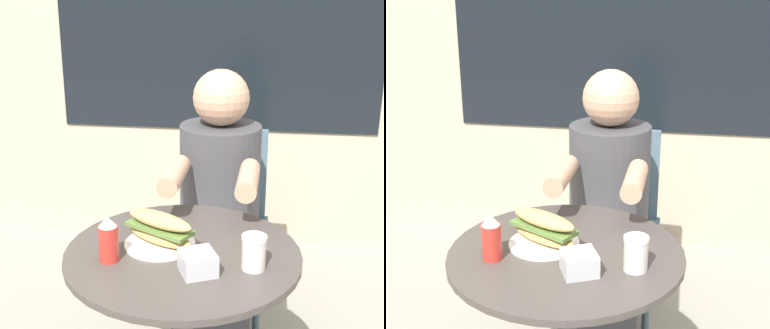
# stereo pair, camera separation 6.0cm
# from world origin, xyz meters

# --- Properties ---
(storefront_wall) EXTENTS (8.00, 0.09, 2.80)m
(storefront_wall) POSITION_xyz_m (-0.00, 1.62, 1.40)
(storefront_wall) COLOR #B7A88E
(storefront_wall) RESTS_ON ground_plane
(cafe_table) EXTENTS (0.68, 0.68, 0.75)m
(cafe_table) POSITION_xyz_m (0.00, 0.00, 0.54)
(cafe_table) COLOR #47423D
(cafe_table) RESTS_ON ground_plane
(diner_chair) EXTENTS (0.39, 0.39, 0.87)m
(diner_chair) POSITION_xyz_m (0.06, 0.86, 0.52)
(diner_chair) COLOR slate
(diner_chair) RESTS_ON ground_plane
(seated_diner) EXTENTS (0.32, 0.55, 1.19)m
(seated_diner) POSITION_xyz_m (0.06, 0.51, 0.53)
(seated_diner) COLOR #424247
(seated_diner) RESTS_ON ground_plane
(sandwich_on_plate) EXTENTS (0.23, 0.21, 0.10)m
(sandwich_on_plate) POSITION_xyz_m (-0.07, 0.03, 0.79)
(sandwich_on_plate) COLOR white
(sandwich_on_plate) RESTS_ON cafe_table
(drink_cup) EXTENTS (0.07, 0.07, 0.10)m
(drink_cup) POSITION_xyz_m (0.21, -0.07, 0.80)
(drink_cup) COLOR silver
(drink_cup) RESTS_ON cafe_table
(napkin_box) EXTENTS (0.12, 0.12, 0.06)m
(napkin_box) POSITION_xyz_m (0.06, -0.12, 0.78)
(napkin_box) COLOR silver
(napkin_box) RESTS_ON cafe_table
(condiment_bottle) EXTENTS (0.06, 0.06, 0.13)m
(condiment_bottle) POSITION_xyz_m (-0.19, -0.08, 0.81)
(condiment_bottle) COLOR red
(condiment_bottle) RESTS_ON cafe_table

